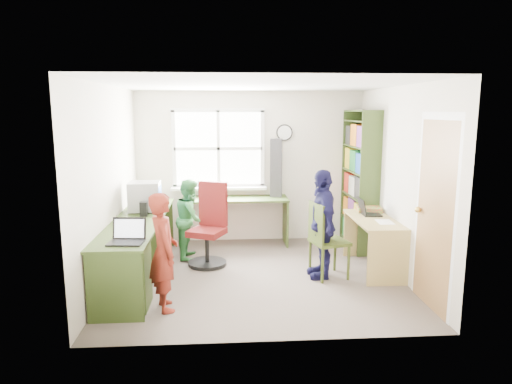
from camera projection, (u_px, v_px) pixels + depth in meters
room at (258, 181)px, 5.74m from camera, size 3.64×3.44×2.44m
l_desk at (149, 250)px, 5.42m from camera, size 2.38×2.95×0.75m
right_desk at (374, 233)px, 6.01m from camera, size 0.58×1.22×0.70m
bookshelf at (359, 183)px, 6.96m from camera, size 0.30×1.02×2.10m
swivel_chair at (209, 230)px, 6.25m from camera, size 0.69×0.69×1.13m
wooden_chair at (324, 237)px, 5.72m from camera, size 0.51×0.51×0.97m
crt_monitor at (145, 197)px, 6.13m from camera, size 0.42×0.38×0.40m
laptop_left at (127, 237)px, 4.72m from camera, size 0.38×0.32×0.24m
laptop_right at (367, 211)px, 6.21m from camera, size 0.28×0.33×0.23m
speaker_a at (144, 209)px, 5.87m from camera, size 0.10×0.10×0.19m
speaker_b at (145, 202)px, 6.36m from camera, size 0.09×0.09×0.18m
cd_tower at (276, 168)px, 7.15m from camera, size 0.21×0.19×0.91m
game_box at (369, 209)px, 6.42m from camera, size 0.38×0.38×0.07m
paper_a at (129, 228)px, 5.27m from camera, size 0.25×0.33×0.00m
paper_b at (385, 222)px, 5.79m from camera, size 0.21×0.29×0.00m
potted_plant at (204, 189)px, 7.09m from camera, size 0.18×0.16×0.28m
person_red at (164, 252)px, 4.78m from camera, size 0.43×0.53×1.26m
person_green at (191, 219)px, 6.52m from camera, size 0.45×0.57×1.14m
person_navy at (322, 224)px, 5.73m from camera, size 0.36×0.82×1.38m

